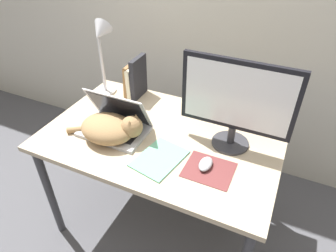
{
  "coord_description": "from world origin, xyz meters",
  "views": [
    {
      "loc": [
        0.55,
        -0.71,
        1.68
      ],
      "look_at": [
        0.06,
        0.35,
        0.81
      ],
      "focal_mm": 32.0,
      "sensor_mm": 36.0,
      "label": 1
    }
  ],
  "objects_px": {
    "cat": "(111,128)",
    "desk_lamp": "(101,46)",
    "notepad": "(160,158)",
    "book_row": "(135,79)",
    "external_monitor": "(237,102)",
    "laptop": "(115,124)",
    "computer_mouse": "(206,164)"
  },
  "relations": [
    {
      "from": "cat",
      "to": "computer_mouse",
      "type": "distance_m",
      "value": 0.51
    },
    {
      "from": "laptop",
      "to": "external_monitor",
      "type": "bearing_deg",
      "value": 14.33
    },
    {
      "from": "external_monitor",
      "to": "cat",
      "type": "bearing_deg",
      "value": -159.42
    },
    {
      "from": "book_row",
      "to": "desk_lamp",
      "type": "xyz_separation_m",
      "value": [
        -0.16,
        -0.07,
        0.21
      ]
    },
    {
      "from": "desk_lamp",
      "to": "notepad",
      "type": "height_order",
      "value": "desk_lamp"
    },
    {
      "from": "computer_mouse",
      "to": "notepad",
      "type": "relative_size",
      "value": 0.36
    },
    {
      "from": "cat",
      "to": "book_row",
      "type": "bearing_deg",
      "value": 103.44
    },
    {
      "from": "book_row",
      "to": "notepad",
      "type": "bearing_deg",
      "value": -50.05
    },
    {
      "from": "laptop",
      "to": "notepad",
      "type": "xyz_separation_m",
      "value": [
        0.31,
        -0.1,
        -0.04
      ]
    },
    {
      "from": "computer_mouse",
      "to": "notepad",
      "type": "bearing_deg",
      "value": -168.73
    },
    {
      "from": "cat",
      "to": "desk_lamp",
      "type": "distance_m",
      "value": 0.52
    },
    {
      "from": "desk_lamp",
      "to": "external_monitor",
      "type": "bearing_deg",
      "value": -10.08
    },
    {
      "from": "computer_mouse",
      "to": "laptop",
      "type": "bearing_deg",
      "value": 173.47
    },
    {
      "from": "external_monitor",
      "to": "notepad",
      "type": "distance_m",
      "value": 0.44
    },
    {
      "from": "cat",
      "to": "computer_mouse",
      "type": "xyz_separation_m",
      "value": [
        0.51,
        0.0,
        -0.05
      ]
    },
    {
      "from": "cat",
      "to": "book_row",
      "type": "xyz_separation_m",
      "value": [
        -0.1,
        0.43,
        0.05
      ]
    },
    {
      "from": "book_row",
      "to": "cat",
      "type": "bearing_deg",
      "value": -76.56
    },
    {
      "from": "external_monitor",
      "to": "desk_lamp",
      "type": "xyz_separation_m",
      "value": [
        -0.83,
        0.15,
        0.07
      ]
    },
    {
      "from": "laptop",
      "to": "desk_lamp",
      "type": "relative_size",
      "value": 0.72
    },
    {
      "from": "cat",
      "to": "notepad",
      "type": "height_order",
      "value": "cat"
    },
    {
      "from": "cat",
      "to": "notepad",
      "type": "distance_m",
      "value": 0.3
    },
    {
      "from": "book_row",
      "to": "desk_lamp",
      "type": "relative_size",
      "value": 0.54
    },
    {
      "from": "laptop",
      "to": "notepad",
      "type": "height_order",
      "value": "laptop"
    },
    {
      "from": "external_monitor",
      "to": "book_row",
      "type": "relative_size",
      "value": 2.05
    },
    {
      "from": "cat",
      "to": "external_monitor",
      "type": "height_order",
      "value": "external_monitor"
    },
    {
      "from": "computer_mouse",
      "to": "desk_lamp",
      "type": "relative_size",
      "value": 0.21
    },
    {
      "from": "computer_mouse",
      "to": "desk_lamp",
      "type": "xyz_separation_m",
      "value": [
        -0.77,
        0.36,
        0.31
      ]
    },
    {
      "from": "external_monitor",
      "to": "desk_lamp",
      "type": "height_order",
      "value": "desk_lamp"
    },
    {
      "from": "book_row",
      "to": "desk_lamp",
      "type": "height_order",
      "value": "desk_lamp"
    },
    {
      "from": "external_monitor",
      "to": "notepad",
      "type": "relative_size",
      "value": 1.86
    },
    {
      "from": "laptop",
      "to": "notepad",
      "type": "bearing_deg",
      "value": -18.43
    },
    {
      "from": "cat",
      "to": "external_monitor",
      "type": "bearing_deg",
      "value": 20.58
    }
  ]
}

